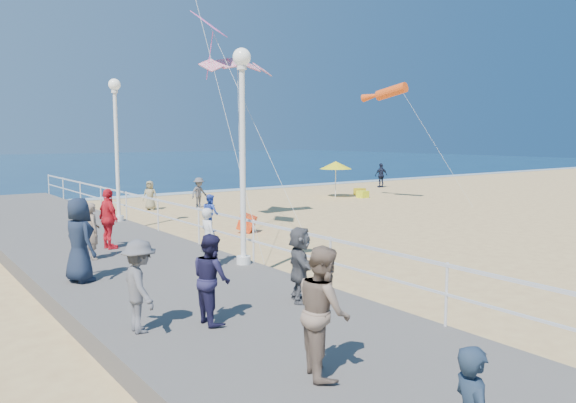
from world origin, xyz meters
TOP-DOWN VIEW (x-y plane):
  - ground at (0.00, 0.00)m, footprint 160.00×160.00m
  - ocean at (0.00, 65.00)m, footprint 160.00×90.00m
  - surf_line at (0.00, 20.50)m, footprint 160.00×1.20m
  - boardwalk at (-7.50, 0.00)m, footprint 5.00×44.00m
  - railing at (-5.05, 0.00)m, footprint 0.05×42.00m
  - lamp_post_mid at (-5.35, 0.00)m, footprint 0.44×0.44m
  - lamp_post_far at (-5.35, 9.00)m, footprint 0.44×0.44m
  - woman_holding_toddler at (-6.21, 0.25)m, footprint 0.35×0.54m
  - toddler_held at (-6.06, 0.40)m, footprint 0.36×0.45m
  - spectator_1 at (-7.96, -6.25)m, footprint 0.95×1.05m
  - spectator_2 at (-9.31, -3.20)m, footprint 0.64×1.03m
  - spectator_3 at (-7.44, 3.90)m, footprint 0.54×1.06m
  - spectator_4 at (-9.17, 0.67)m, footprint 0.78×1.02m
  - spectator_5 at (-6.17, -3.40)m, footprint 1.04×1.41m
  - spectator_6 at (-8.22, 2.81)m, footprint 0.42×0.58m
  - spectator_7 at (-8.15, -3.50)m, footprint 0.63×0.78m
  - beach_walker_a at (0.42, 13.63)m, footprint 1.10×0.81m
  - beach_walker_b at (16.04, 16.18)m, footprint 1.07×0.59m
  - beach_walker_c at (-1.96, 14.19)m, footprint 0.83×0.81m
  - box_kite at (-1.59, 5.85)m, footprint 0.89×0.89m
  - beach_umbrella at (9.12, 13.12)m, footprint 1.90×1.90m
  - beach_chair_left at (10.35, 12.09)m, footprint 0.55×0.55m
  - beach_chair_right at (11.37, 13.43)m, footprint 0.55×0.55m
  - kite_parafoil at (-0.57, 8.11)m, footprint 3.13×0.94m
  - kite_windsock at (9.90, 9.53)m, footprint 1.07×3.04m
  - kite_diamond_pink at (-1.79, 8.19)m, footprint 1.72×1.71m

SIDE VIEW (x-z plane):
  - ground at x=0.00m, z-range 0.00..0.00m
  - ocean at x=0.00m, z-range -0.01..0.04m
  - surf_line at x=0.00m, z-range 0.01..0.05m
  - boardwalk at x=-7.50m, z-range 0.00..0.40m
  - beach_chair_left at x=10.35m, z-range 0.00..0.40m
  - beach_chair_right at x=11.37m, z-range 0.00..0.40m
  - box_kite at x=-1.59m, z-range -0.07..0.67m
  - beach_walker_c at x=-1.96m, z-range 0.00..1.44m
  - beach_walker_a at x=0.42m, z-range 0.00..1.52m
  - beach_walker_b at x=16.04m, z-range 0.00..1.72m
  - woman_holding_toddler at x=-6.21m, z-range 0.40..1.86m
  - spectator_5 at x=-6.17m, z-range 0.40..1.87m
  - spectator_6 at x=-8.22m, z-range 0.40..1.89m
  - spectator_2 at x=-9.31m, z-range 0.40..1.94m
  - spectator_7 at x=-8.15m, z-range 0.40..1.95m
  - railing at x=-5.05m, z-range 0.98..1.53m
  - spectator_3 at x=-7.44m, z-range 0.40..2.13m
  - spectator_1 at x=-7.96m, z-range 0.40..2.16m
  - spectator_4 at x=-9.17m, z-range 0.40..2.26m
  - toddler_held at x=-6.06m, z-range 1.25..2.18m
  - beach_umbrella at x=9.12m, z-range 0.84..2.98m
  - lamp_post_mid at x=-5.35m, z-range 1.00..6.32m
  - lamp_post_far at x=-5.35m, z-range 1.00..6.32m
  - kite_windsock at x=9.90m, z-range 5.40..6.56m
  - kite_parafoil at x=-0.57m, z-range 6.25..6.90m
  - kite_diamond_pink at x=-1.79m, z-range 7.54..8.36m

